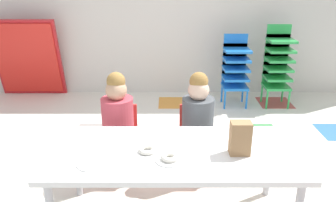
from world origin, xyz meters
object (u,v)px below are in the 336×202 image
(paper_plate_center_table, at_px, (93,164))
(folded_activity_table, at_px, (30,59))
(donut_powdered_on_plate, at_px, (171,157))
(paper_plate_near_edge, at_px, (171,160))
(paper_bag_brown, at_px, (242,138))
(donut_powdered_loose, at_px, (149,150))
(craft_table, at_px, (175,157))
(seated_child_near_camera, at_px, (119,116))
(kid_chair_green_stack, at_px, (280,62))
(kid_chair_blue_stack, at_px, (237,67))
(seated_child_middle_seat, at_px, (199,116))

(paper_plate_center_table, bearing_deg, folded_activity_table, 117.62)
(folded_activity_table, height_order, donut_powdered_on_plate, folded_activity_table)
(paper_plate_near_edge, relative_size, donut_powdered_on_plate, 1.65)
(paper_bag_brown, height_order, paper_plate_near_edge, paper_bag_brown)
(folded_activity_table, relative_size, donut_powdered_loose, 9.33)
(craft_table, xyz_separation_m, seated_child_near_camera, (-0.45, 0.60, 0.04))
(seated_child_near_camera, height_order, paper_bag_brown, seated_child_near_camera)
(kid_chair_green_stack, height_order, paper_bag_brown, kid_chair_green_stack)
(kid_chair_blue_stack, height_order, paper_plate_center_table, kid_chair_blue_stack)
(seated_child_near_camera, xyz_separation_m, paper_bag_brown, (0.87, -0.64, 0.12))
(seated_child_near_camera, distance_m, donut_powdered_on_plate, 0.84)
(seated_child_near_camera, height_order, folded_activity_table, folded_activity_table)
(seated_child_near_camera, bearing_deg, paper_plate_near_edge, -59.90)
(craft_table, relative_size, seated_child_middle_seat, 1.79)
(kid_chair_blue_stack, height_order, paper_plate_near_edge, kid_chair_blue_stack)
(paper_bag_brown, relative_size, donut_powdered_on_plate, 2.02)
(craft_table, distance_m, seated_child_middle_seat, 0.63)
(paper_plate_near_edge, relative_size, donut_powdered_loose, 1.55)
(paper_plate_center_table, relative_size, donut_powdered_loose, 1.55)
(kid_chair_blue_stack, bearing_deg, paper_plate_near_edge, -109.51)
(paper_plate_center_table, bearing_deg, paper_plate_near_edge, 5.69)
(kid_chair_green_stack, distance_m, paper_bag_brown, 2.52)
(folded_activity_table, bearing_deg, paper_plate_near_edge, -54.86)
(seated_child_near_camera, height_order, kid_chair_green_stack, kid_chair_green_stack)
(paper_bag_brown, bearing_deg, seated_child_middle_seat, 108.42)
(paper_plate_center_table, bearing_deg, seated_child_middle_seat, 47.59)
(craft_table, height_order, paper_plate_center_table, paper_plate_center_table)
(paper_plate_near_edge, bearing_deg, kid_chair_green_stack, 59.99)
(kid_chair_green_stack, xyz_separation_m, donut_powdered_on_plate, (-1.40, -2.42, 0.01))
(kid_chair_blue_stack, bearing_deg, paper_bag_brown, -99.95)
(folded_activity_table, bearing_deg, donut_powdered_on_plate, -54.86)
(paper_plate_center_table, xyz_separation_m, donut_powdered_loose, (0.33, 0.16, 0.01))
(seated_child_middle_seat, xyz_separation_m, donut_powdered_loose, (-0.38, -0.62, 0.03))
(kid_chair_blue_stack, xyz_separation_m, paper_bag_brown, (-0.41, -2.33, 0.16))
(craft_table, xyz_separation_m, paper_bag_brown, (0.42, -0.04, 0.16))
(kid_chair_blue_stack, relative_size, kid_chair_green_stack, 0.88)
(craft_table, xyz_separation_m, paper_plate_near_edge, (-0.03, -0.13, 0.05))
(kid_chair_green_stack, bearing_deg, seated_child_middle_seat, -124.49)
(seated_child_near_camera, bearing_deg, craft_table, -52.91)
(kid_chair_green_stack, xyz_separation_m, paper_plate_center_table, (-1.87, -2.46, -0.01))
(seated_child_near_camera, xyz_separation_m, donut_powdered_loose, (0.28, -0.62, 0.03))
(craft_table, relative_size, kid_chair_green_stack, 1.58)
(seated_child_near_camera, height_order, donut_powdered_loose, seated_child_near_camera)
(paper_bag_brown, bearing_deg, kid_chair_green_stack, 67.86)
(donut_powdered_loose, bearing_deg, kid_chair_green_stack, 56.31)
(folded_activity_table, xyz_separation_m, paper_plate_center_table, (1.47, -2.80, 0.03))
(kid_chair_blue_stack, xyz_separation_m, kid_chair_green_stack, (0.54, 0.00, 0.06))
(donut_powdered_loose, bearing_deg, paper_bag_brown, -2.14)
(donut_powdered_on_plate, bearing_deg, paper_plate_near_edge, 0.00)
(paper_bag_brown, distance_m, paper_plate_near_edge, 0.47)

